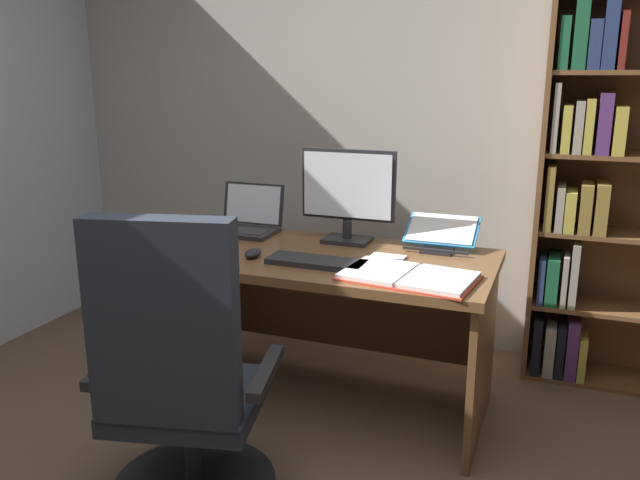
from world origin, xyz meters
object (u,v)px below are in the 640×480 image
object	(u,v)px
bookshelf	(609,160)
pen	(388,259)
keyboard	(316,262)
coffee_mug	(217,233)
notepad	(384,261)
desk	(329,292)
monitor	(348,196)
reading_stand_with_book	(441,233)
office_chair	(180,392)
open_binder	(408,276)
laptop	(246,222)
computer_mouse	(253,253)

from	to	relation	value
bookshelf	pen	distance (m)	1.20
keyboard	coffee_mug	size ratio (longest dim) A/B	3.92
notepad	pen	distance (m)	0.02
desk	pen	size ratio (longest dim) A/B	10.77
monitor	coffee_mug	distance (m)	0.64
keyboard	monitor	bearing A→B (deg)	90.00
keyboard	reading_stand_with_book	xyz separation A→B (m)	(0.44, 0.46, 0.06)
office_chair	coffee_mug	world-z (taller)	office_chair
bookshelf	open_binder	bearing A→B (deg)	-127.85
bookshelf	laptop	distance (m)	1.78
bookshelf	open_binder	xyz separation A→B (m)	(-0.73, -0.93, -0.38)
notepad	pen	size ratio (longest dim) A/B	1.50
office_chair	computer_mouse	world-z (taller)	office_chair
laptop	notepad	size ratio (longest dim) A/B	1.60
monitor	laptop	bearing A→B (deg)	179.88
notepad	pen	world-z (taller)	pen
notepad	coffee_mug	bearing A→B (deg)	179.93
desk	laptop	world-z (taller)	laptop
office_chair	laptop	bearing A→B (deg)	93.26
open_binder	notepad	xyz separation A→B (m)	(-0.15, 0.19, -0.01)
pen	computer_mouse	bearing A→B (deg)	-166.28
office_chair	reading_stand_with_book	xyz separation A→B (m)	(0.64, 1.21, 0.33)
monitor	pen	bearing A→B (deg)	-44.18
monitor	reading_stand_with_book	xyz separation A→B (m)	(0.44, 0.05, -0.15)
computer_mouse	coffee_mug	bearing A→B (deg)	151.59
notepad	pen	bearing A→B (deg)	0.00
laptop	pen	xyz separation A→B (m)	(0.82, -0.27, -0.04)
desk	office_chair	xyz separation A→B (m)	(-0.18, -0.98, -0.06)
bookshelf	monitor	world-z (taller)	bookshelf
keyboard	notepad	size ratio (longest dim) A/B	2.00
monitor	computer_mouse	xyz separation A→B (m)	(-0.30, -0.41, -0.20)
laptop	reading_stand_with_book	distance (m)	0.99
laptop	notepad	xyz separation A→B (m)	(0.80, -0.27, -0.05)
reading_stand_with_book	open_binder	xyz separation A→B (m)	(-0.03, -0.51, -0.06)
desk	computer_mouse	xyz separation A→B (m)	(-0.27, -0.23, 0.22)
monitor	laptop	xyz separation A→B (m)	(-0.55, 0.00, -0.17)
bookshelf	office_chair	xyz separation A→B (m)	(-1.34, -1.64, -0.65)
computer_mouse	laptop	bearing A→B (deg)	121.28
keyboard	coffee_mug	xyz separation A→B (m)	(-0.56, 0.14, 0.04)
notepad	keyboard	bearing A→B (deg)	-151.12
office_chair	pen	distance (m)	1.05
office_chair	computer_mouse	distance (m)	0.81
coffee_mug	notepad	bearing A→B (deg)	-0.07
office_chair	open_binder	size ratio (longest dim) A/B	1.98
open_binder	notepad	size ratio (longest dim) A/B	2.63
notepad	computer_mouse	bearing A→B (deg)	-165.80
bookshelf	coffee_mug	size ratio (longest dim) A/B	21.23
desk	laptop	distance (m)	0.61
laptop	open_binder	world-z (taller)	laptop
monitor	pen	size ratio (longest dim) A/B	3.28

